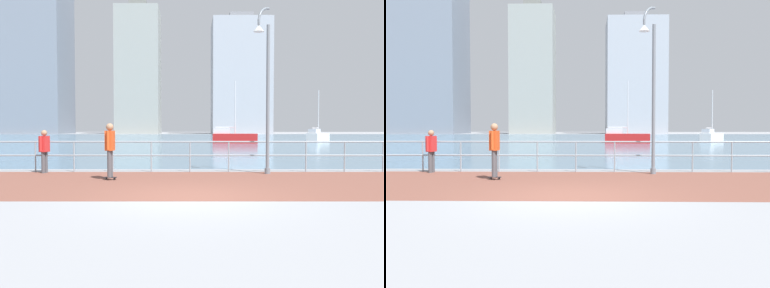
{
  "view_description": "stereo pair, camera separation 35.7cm",
  "coord_description": "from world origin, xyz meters",
  "views": [
    {
      "loc": [
        0.07,
        -9.45,
        1.6
      ],
      "look_at": [
        0.13,
        3.27,
        1.1
      ],
      "focal_mm": 38.65,
      "sensor_mm": 36.0,
      "label": 1
    },
    {
      "loc": [
        0.43,
        -9.45,
        1.6
      ],
      "look_at": [
        0.13,
        3.27,
        1.1
      ],
      "focal_mm": 38.65,
      "sensor_mm": 36.0,
      "label": 2
    }
  ],
  "objects": [
    {
      "name": "sailboat_ivory",
      "position": [
        4.41,
        33.61,
        0.62
      ],
      "size": [
        4.75,
        1.97,
        6.48
      ],
      "color": "#B21E1E",
      "rests_on": "ground"
    },
    {
      "name": "harbor_water",
      "position": [
        0.0,
        50.46,
        0.0
      ],
      "size": [
        180.0,
        88.0,
        0.0
      ],
      "primitive_type": "cube",
      "color": "slate",
      "rests_on": "ground"
    },
    {
      "name": "brick_paving",
      "position": [
        0.0,
        2.46,
        0.0
      ],
      "size": [
        28.0,
        6.0,
        0.01
      ],
      "primitive_type": "cube",
      "color": "brown",
      "rests_on": "ground"
    },
    {
      "name": "sailboat_gray",
      "position": [
        15.48,
        41.08,
        0.59
      ],
      "size": [
        3.73,
        4.35,
        6.2
      ],
      "color": "white",
      "rests_on": "ground"
    },
    {
      "name": "waterfront_railing",
      "position": [
        -0.0,
        5.46,
        0.77
      ],
      "size": [
        25.25,
        0.06,
        1.12
      ],
      "color": "#8C99A3",
      "rests_on": "ground"
    },
    {
      "name": "ground",
      "position": [
        0.0,
        40.0,
        0.0
      ],
      "size": [
        220.0,
        220.0,
        0.0
      ],
      "primitive_type": "plane",
      "color": "gray"
    },
    {
      "name": "skateboarder",
      "position": [
        -2.44,
        3.16,
        1.05
      ],
      "size": [
        0.41,
        0.55,
        1.74
      ],
      "color": "black",
      "rests_on": "ground"
    },
    {
      "name": "tower_slate",
      "position": [
        13.29,
        103.78,
        15.37
      ],
      "size": [
        15.61,
        13.53,
        32.4
      ],
      "color": "#A3A8B2",
      "rests_on": "ground"
    },
    {
      "name": "bystander",
      "position": [
        -5.15,
        5.11,
        0.88
      ],
      "size": [
        0.31,
        0.56,
        1.52
      ],
      "color": "#4C4C51",
      "rests_on": "ground"
    },
    {
      "name": "lamppost",
      "position": [
        2.59,
        4.75,
        3.17
      ],
      "size": [
        0.67,
        0.65,
        5.73
      ],
      "color": "slate",
      "rests_on": "ground"
    },
    {
      "name": "tower_steel",
      "position": [
        -42.77,
        103.7,
        21.9
      ],
      "size": [
        17.34,
        15.94,
        45.46
      ],
      "color": "slate",
      "rests_on": "ground"
    },
    {
      "name": "tower_glass",
      "position": [
        -14.43,
        103.24,
        16.94
      ],
      "size": [
        11.53,
        11.33,
        35.55
      ],
      "color": "#939993",
      "rests_on": "ground"
    }
  ]
}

